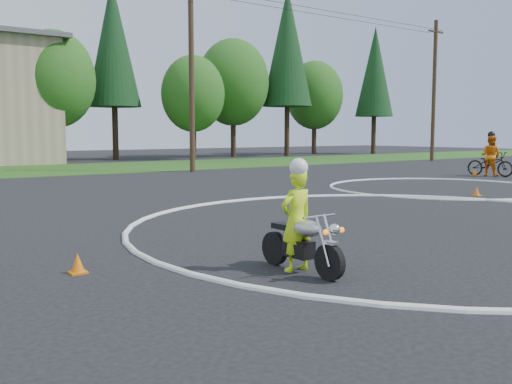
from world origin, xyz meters
TOP-DOWN VIEW (x-y plane):
  - grass_strip at (0.00, 27.00)m, footprint 120.00×10.00m
  - course_markings at (2.17, 4.35)m, footprint 19.05×19.05m
  - primary_motorcycle at (-4.51, 1.28)m, footprint 0.60×1.71m
  - rider_primary_grp at (-4.51, 1.41)m, footprint 0.56×0.37m
  - rider_second_grp at (14.75, 10.12)m, footprint 1.02×2.27m
  - treeline at (14.78, 34.61)m, footprint 38.20×8.10m
  - utility_poles at (5.00, 21.00)m, footprint 41.60×1.12m

SIDE VIEW (x-z plane):
  - course_markings at x=2.17m, z-range -0.05..0.07m
  - grass_strip at x=0.00m, z-range 0.00..0.02m
  - primary_motorcycle at x=-4.51m, z-range -0.01..0.89m
  - rider_second_grp at x=14.75m, z-range -0.31..1.80m
  - rider_primary_grp at x=-4.51m, z-range -0.03..1.64m
  - utility_poles at x=5.00m, z-range 0.20..10.20m
  - treeline at x=14.78m, z-range -0.64..13.88m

